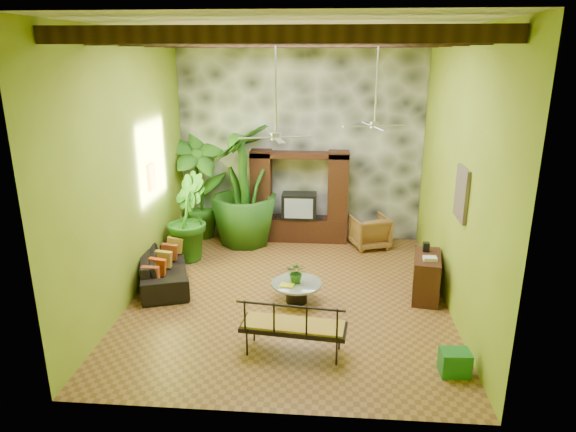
# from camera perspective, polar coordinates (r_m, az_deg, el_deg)

# --- Properties ---
(ground) EXTENTS (7.00, 7.00, 0.00)m
(ground) POSITION_cam_1_polar(r_m,az_deg,el_deg) (10.26, 0.16, -8.75)
(ground) COLOR brown
(ground) RESTS_ON ground
(ceiling) EXTENTS (6.00, 7.00, 0.02)m
(ceiling) POSITION_cam_1_polar(r_m,az_deg,el_deg) (9.19, 0.19, 20.39)
(ceiling) COLOR silver
(ceiling) RESTS_ON back_wall
(back_wall) EXTENTS (6.00, 0.02, 5.00)m
(back_wall) POSITION_cam_1_polar(r_m,az_deg,el_deg) (12.84, 1.41, 8.43)
(back_wall) COLOR olive
(back_wall) RESTS_ON ground
(left_wall) EXTENTS (0.02, 7.00, 5.00)m
(left_wall) POSITION_cam_1_polar(r_m,az_deg,el_deg) (10.10, -17.13, 5.09)
(left_wall) COLOR olive
(left_wall) RESTS_ON ground
(right_wall) EXTENTS (0.02, 7.00, 5.00)m
(right_wall) POSITION_cam_1_polar(r_m,az_deg,el_deg) (9.66, 18.26, 4.44)
(right_wall) COLOR olive
(right_wall) RESTS_ON ground
(stone_accent_wall) EXTENTS (5.98, 0.10, 4.98)m
(stone_accent_wall) POSITION_cam_1_polar(r_m,az_deg,el_deg) (12.78, 1.39, 8.39)
(stone_accent_wall) COLOR #313438
(stone_accent_wall) RESTS_ON ground
(ceiling_beams) EXTENTS (5.95, 5.36, 0.22)m
(ceiling_beams) POSITION_cam_1_polar(r_m,az_deg,el_deg) (9.19, 0.19, 19.02)
(ceiling_beams) COLOR #321C0F
(ceiling_beams) RESTS_ON ceiling
(entertainment_center) EXTENTS (2.40, 0.55, 2.30)m
(entertainment_center) POSITION_cam_1_polar(r_m,az_deg,el_deg) (12.83, 1.26, 1.39)
(entertainment_center) COLOR black
(entertainment_center) RESTS_ON ground
(ceiling_fan_front) EXTENTS (1.28, 1.28, 1.86)m
(ceiling_fan_front) POSITION_cam_1_polar(r_m,az_deg,el_deg) (8.88, -1.33, 10.15)
(ceiling_fan_front) COLOR #B5B5BA
(ceiling_fan_front) RESTS_ON ceiling
(ceiling_fan_back) EXTENTS (1.28, 1.28, 1.86)m
(ceiling_fan_back) POSITION_cam_1_polar(r_m,az_deg,el_deg) (10.46, 9.65, 11.05)
(ceiling_fan_back) COLOR #B5B5BA
(ceiling_fan_back) RESTS_ON ceiling
(wall_art_mask) EXTENTS (0.06, 0.32, 0.55)m
(wall_art_mask) POSITION_cam_1_polar(r_m,az_deg,el_deg) (11.08, -14.90, 4.23)
(wall_art_mask) COLOR #C28E16
(wall_art_mask) RESTS_ON left_wall
(wall_art_painting) EXTENTS (0.06, 0.70, 0.90)m
(wall_art_painting) POSITION_cam_1_polar(r_m,az_deg,el_deg) (9.13, 18.73, 2.36)
(wall_art_painting) COLOR navy
(wall_art_painting) RESTS_ON right_wall
(sofa) EXTENTS (1.60, 2.48, 0.67)m
(sofa) POSITION_cam_1_polar(r_m,az_deg,el_deg) (11.00, -13.62, -5.45)
(sofa) COLOR black
(sofa) RESTS_ON ground
(wicker_armchair) EXTENTS (1.07, 1.09, 0.78)m
(wicker_armchair) POSITION_cam_1_polar(r_m,az_deg,el_deg) (12.70, 9.05, -1.72)
(wicker_armchair) COLOR olive
(wicker_armchair) RESTS_ON ground
(tall_plant_a) EXTENTS (1.72, 1.43, 2.81)m
(tall_plant_a) POSITION_cam_1_polar(r_m,az_deg,el_deg) (13.12, -9.87, 3.47)
(tall_plant_a) COLOR #2A681B
(tall_plant_a) RESTS_ON ground
(tall_plant_b) EXTENTS (1.15, 1.29, 1.99)m
(tall_plant_b) POSITION_cam_1_polar(r_m,az_deg,el_deg) (11.91, -11.21, -0.11)
(tall_plant_b) COLOR #25641A
(tall_plant_b) RESTS_ON ground
(tall_plant_c) EXTENTS (2.01, 2.01, 2.98)m
(tall_plant_c) POSITION_cam_1_polar(r_m,az_deg,el_deg) (12.53, -4.93, 3.42)
(tall_plant_c) COLOR #255817
(tall_plant_c) RESTS_ON ground
(coffee_table) EXTENTS (0.96, 0.96, 0.40)m
(coffee_table) POSITION_cam_1_polar(r_m,az_deg,el_deg) (9.88, 0.96, -8.17)
(coffee_table) COLOR black
(coffee_table) RESTS_ON ground
(centerpiece_plant) EXTENTS (0.40, 0.35, 0.41)m
(centerpiece_plant) POSITION_cam_1_polar(r_m,az_deg,el_deg) (9.75, 0.97, -6.29)
(centerpiece_plant) COLOR #225616
(centerpiece_plant) RESTS_ON coffee_table
(yellow_tray) EXTENTS (0.29, 0.23, 0.03)m
(yellow_tray) POSITION_cam_1_polar(r_m,az_deg,el_deg) (9.68, -0.11, -7.72)
(yellow_tray) COLOR yellow
(yellow_tray) RESTS_ON coffee_table
(iron_bench) EXTENTS (1.71, 0.78, 0.57)m
(iron_bench) POSITION_cam_1_polar(r_m,az_deg,el_deg) (8.14, 0.60, -12.03)
(iron_bench) COLOR black
(iron_bench) RESTS_ON ground
(side_console) EXTENTS (0.65, 1.14, 0.86)m
(side_console) POSITION_cam_1_polar(r_m,az_deg,el_deg) (10.36, 15.10, -6.50)
(side_console) COLOR #3B2212
(side_console) RESTS_ON ground
(green_bin) EXTENTS (0.45, 0.35, 0.38)m
(green_bin) POSITION_cam_1_polar(r_m,az_deg,el_deg) (8.28, 18.05, -15.22)
(green_bin) COLOR #1F7733
(green_bin) RESTS_ON ground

